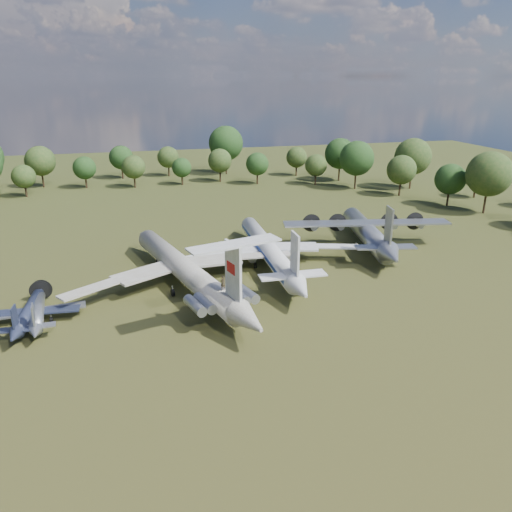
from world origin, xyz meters
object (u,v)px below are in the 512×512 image
object	(u,v)px
il62_airliner	(185,274)
small_prop_west	(29,315)
person_on_il62	(223,283)
tu104_jet	(268,253)
small_prop_northwest	(38,314)
an12_transport	(367,235)

from	to	relation	value
il62_airliner	small_prop_west	size ratio (longest dim) A/B	2.80
small_prop_west	person_on_il62	xyz separation A→B (m)	(24.01, -5.96, 4.32)
tu104_jet	small_prop_northwest	bearing A→B (deg)	-158.26
an12_transport	il62_airliner	bearing A→B (deg)	-151.94
an12_transport	person_on_il62	xyz separation A→B (m)	(-31.43, -23.04, 3.29)
small_prop_northwest	person_on_il62	xyz separation A→B (m)	(22.98, -6.07, 4.37)
il62_airliner	an12_transport	distance (m)	36.40
an12_transport	small_prop_west	bearing A→B (deg)	-151.84
tu104_jet	small_prop_northwest	xyz separation A→B (m)	(-34.24, -12.50, -0.92)
person_on_il62	tu104_jet	bearing A→B (deg)	-141.14
tu104_jet	small_prop_west	size ratio (longest dim) A/B	2.51
il62_airliner	small_prop_northwest	xyz separation A→B (m)	(-19.60, -6.31, -1.12)
an12_transport	small_prop_west	size ratio (longest dim) A/B	2.05
tu104_jet	an12_transport	distance (m)	20.66
small_prop_northwest	il62_airliner	bearing A→B (deg)	12.13
tu104_jet	il62_airliner	bearing A→B (deg)	-155.42
small_prop_west	person_on_il62	size ratio (longest dim) A/B	8.72
an12_transport	small_prop_west	world-z (taller)	an12_transport
il62_airliner	tu104_jet	world-z (taller)	il62_airliner
small_prop_west	small_prop_northwest	world-z (taller)	small_prop_west
il62_airliner	tu104_jet	distance (m)	15.89
tu104_jet	an12_transport	size ratio (longest dim) A/B	1.23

